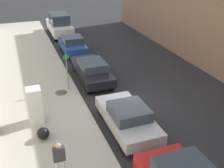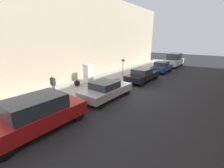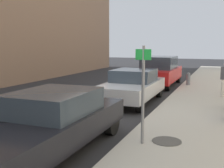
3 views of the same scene
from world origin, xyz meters
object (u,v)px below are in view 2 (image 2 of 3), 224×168
(discarded_refrigerator, at_px, (88,73))
(parked_sedan_dark, at_px, (143,75))
(parked_sedan_silver, at_px, (106,90))
(parked_hatchback_blue, at_px, (162,67))
(fire_hydrant, at_px, (23,111))
(pedestrian_walking_far, at_px, (53,84))
(street_sign_post, at_px, (123,68))
(trash_bag, at_px, (77,83))
(parked_van_white, at_px, (174,60))
(parked_suv_red, at_px, (37,114))

(discarded_refrigerator, relative_size, parked_sedan_dark, 0.38)
(parked_sedan_silver, bearing_deg, parked_hatchback_blue, 90.00)
(fire_hydrant, distance_m, pedestrian_walking_far, 3.71)
(pedestrian_walking_far, bearing_deg, parked_sedan_dark, -47.46)
(discarded_refrigerator, distance_m, parked_hatchback_blue, 10.50)
(street_sign_post, bearing_deg, pedestrian_walking_far, -104.24)
(trash_bag, xyz_separation_m, pedestrian_walking_far, (0.31, -2.59, 0.59))
(parked_sedan_dark, distance_m, parked_van_white, 11.34)
(discarded_refrigerator, distance_m, fire_hydrant, 7.66)
(discarded_refrigerator, xyz_separation_m, parked_hatchback_blue, (4.05, 9.68, -0.29))
(discarded_refrigerator, relative_size, street_sign_post, 0.81)
(street_sign_post, xyz_separation_m, parked_van_white, (1.82, 12.39, -0.34))
(fire_hydrant, height_order, parked_van_white, parked_van_white)
(street_sign_post, relative_size, fire_hydrant, 3.18)
(parked_van_white, bearing_deg, pedestrian_walking_far, -100.53)
(trash_bag, distance_m, parked_hatchback_blue, 11.92)
(trash_bag, distance_m, parked_van_white, 17.38)
(discarded_refrigerator, xyz_separation_m, parked_suv_red, (4.05, -7.28, -0.16))
(street_sign_post, height_order, fire_hydrant, street_sign_post)
(parked_sedan_silver, xyz_separation_m, parked_hatchback_blue, (0.00, 11.74, 0.04))
(trash_bag, xyz_separation_m, parked_sedan_dark, (3.93, 5.59, 0.31))
(street_sign_post, relative_size, parked_sedan_dark, 0.48)
(street_sign_post, xyz_separation_m, parked_sedan_silver, (1.82, -5.02, -0.70))
(street_sign_post, height_order, pedestrian_walking_far, street_sign_post)
(fire_hydrant, bearing_deg, parked_sedan_silver, 72.04)
(discarded_refrigerator, height_order, parked_hatchback_blue, discarded_refrigerator)
(parked_hatchback_blue, bearing_deg, discarded_refrigerator, -112.68)
(trash_bag, bearing_deg, discarded_refrigerator, 94.19)
(parked_hatchback_blue, bearing_deg, parked_van_white, 90.00)
(pedestrian_walking_far, bearing_deg, street_sign_post, -37.78)
(trash_bag, distance_m, parked_sedan_dark, 6.84)
(fire_hydrant, bearing_deg, pedestrian_walking_far, 121.85)
(fire_hydrant, bearing_deg, parked_hatchback_blue, 84.31)
(pedestrian_walking_far, bearing_deg, parked_van_white, -34.07)
(pedestrian_walking_far, relative_size, parked_suv_red, 0.33)
(street_sign_post, xyz_separation_m, pedestrian_walking_far, (-1.81, -7.12, -0.41))
(parked_suv_red, bearing_deg, parked_sedan_dark, 90.00)
(discarded_refrigerator, bearing_deg, parked_hatchback_blue, 67.32)
(fire_hydrant, distance_m, parked_sedan_silver, 5.48)
(parked_suv_red, xyz_separation_m, parked_sedan_silver, (-0.00, 5.23, -0.17))
(pedestrian_walking_far, bearing_deg, parked_suv_red, -154.36)
(trash_bag, relative_size, pedestrian_walking_far, 0.37)
(pedestrian_walking_far, xyz_separation_m, parked_hatchback_blue, (3.63, 13.84, -0.25))
(fire_hydrant, bearing_deg, parked_sedan_dark, 81.49)
(trash_bag, relative_size, parked_suv_red, 0.12)
(discarded_refrigerator, distance_m, parked_van_white, 15.88)
(trash_bag, xyz_separation_m, parked_suv_red, (3.93, -5.72, 0.47))
(trash_bag, relative_size, parked_van_white, 0.11)
(street_sign_post, distance_m, parked_hatchback_blue, 6.99)
(fire_hydrant, relative_size, pedestrian_walking_far, 0.46)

